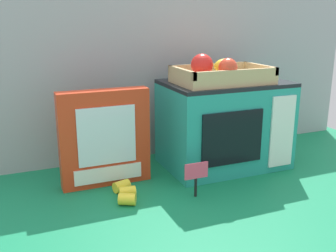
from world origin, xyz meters
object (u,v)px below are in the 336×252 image
object	(u,v)px
loose_toy_banana	(125,192)
toy_microwave	(224,124)
food_groups_crate	(220,74)
cookie_set_box	(105,138)
price_sign	(196,174)

from	to	relation	value
loose_toy_banana	toy_microwave	bearing A→B (deg)	17.61
food_groups_crate	cookie_set_box	bearing A→B (deg)	175.94
cookie_set_box	price_sign	size ratio (longest dim) A/B	2.85
food_groups_crate	price_sign	size ratio (longest dim) A/B	2.89
toy_microwave	food_groups_crate	bearing A→B (deg)	-142.96
toy_microwave	price_sign	distance (m)	0.28
cookie_set_box	toy_microwave	bearing A→B (deg)	0.45
toy_microwave	loose_toy_banana	size ratio (longest dim) A/B	2.96
toy_microwave	cookie_set_box	size ratio (longest dim) A/B	1.38
price_sign	toy_microwave	bearing A→B (deg)	43.96
toy_microwave	price_sign	size ratio (longest dim) A/B	3.92
toy_microwave	cookie_set_box	world-z (taller)	same
toy_microwave	cookie_set_box	distance (m)	0.40
price_sign	cookie_set_box	bearing A→B (deg)	138.07
food_groups_crate	price_sign	xyz separation A→B (m)	(-0.16, -0.16, -0.25)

